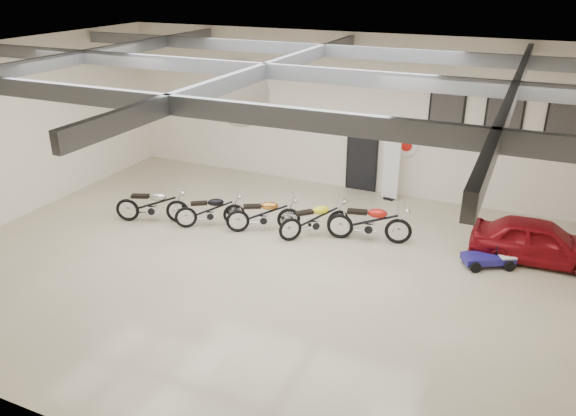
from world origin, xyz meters
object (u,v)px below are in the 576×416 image
at_px(banner_stand, 391,171).
at_px(motorcycle_yellow, 315,219).
at_px(motorcycle_silver, 152,204).
at_px(vintage_car, 539,241).
at_px(motorcycle_red, 369,221).
at_px(motorcycle_gold, 263,214).
at_px(motorcycle_black, 210,210).
at_px(go_kart, 494,256).

distance_m(banner_stand, motorcycle_yellow, 3.68).
xyz_separation_m(motorcycle_silver, vintage_car, (10.20, 1.98, 0.01)).
bearing_deg(motorcycle_yellow, banner_stand, 25.06).
height_order(banner_stand, motorcycle_red, banner_stand).
bearing_deg(motorcycle_gold, motorcycle_silver, 163.73).
bearing_deg(motorcycle_black, motorcycle_red, -21.09).
bearing_deg(motorcycle_silver, go_kart, -12.21).
xyz_separation_m(motorcycle_gold, motorcycle_red, (2.85, 0.60, 0.05)).
bearing_deg(banner_stand, vintage_car, -22.26).
bearing_deg(go_kart, motorcycle_silver, 159.02).
height_order(motorcycle_red, go_kart, motorcycle_red).
bearing_deg(motorcycle_black, go_kart, -26.65).
relative_size(go_kart, vintage_car, 0.46).
relative_size(motorcycle_yellow, motorcycle_red, 0.92).
distance_m(motorcycle_yellow, go_kart, 4.64).
relative_size(banner_stand, motorcycle_black, 0.99).
bearing_deg(banner_stand, motorcycle_black, -128.41).
bearing_deg(vintage_car, motorcycle_gold, 97.42).
distance_m(motorcycle_black, motorcycle_gold, 1.55).
height_order(banner_stand, motorcycle_silver, banner_stand).
bearing_deg(go_kart, motorcycle_red, 149.88).
distance_m(motorcycle_yellow, vintage_car, 5.68).
bearing_deg(vintage_car, motorcycle_yellow, 97.36).
bearing_deg(motorcycle_red, vintage_car, -3.67).
bearing_deg(banner_stand, motorcycle_silver, -135.32).
height_order(motorcycle_yellow, vintage_car, vintage_car).
height_order(motorcycle_silver, go_kart, motorcycle_silver).
xyz_separation_m(motorcycle_black, vintage_car, (8.53, 1.57, 0.05)).
distance_m(motorcycle_gold, motorcycle_red, 2.91).
height_order(banner_stand, motorcycle_gold, banner_stand).
bearing_deg(banner_stand, motorcycle_red, -78.36).
xyz_separation_m(motorcycle_black, go_kart, (7.56, 0.86, -0.23)).
bearing_deg(banner_stand, motorcycle_yellow, -101.74).
bearing_deg(motorcycle_yellow, motorcycle_black, 145.23).
bearing_deg(motorcycle_gold, motorcycle_yellow, -19.22).
relative_size(motorcycle_gold, motorcycle_red, 0.91).
bearing_deg(motorcycle_red, motorcycle_silver, -179.75).
xyz_separation_m(motorcycle_yellow, go_kart, (4.62, 0.27, -0.25)).
relative_size(motorcycle_silver, go_kart, 1.39).
bearing_deg(motorcycle_black, motorcycle_silver, 160.72).
bearing_deg(go_kart, banner_stand, 108.39).
bearing_deg(motorcycle_black, vintage_car, -22.75).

